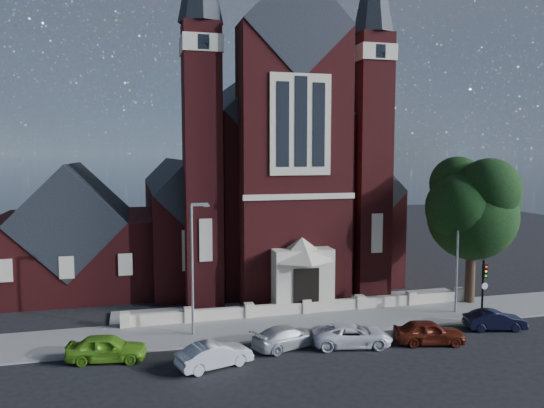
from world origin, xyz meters
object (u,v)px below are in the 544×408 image
at_px(car_lime_van, 107,348).
at_px(car_silver_b, 287,337).
at_px(church, 254,183).
at_px(street_tree, 476,210).
at_px(car_navy, 495,320).
at_px(street_lamp_right, 459,248).
at_px(street_lamp_left, 194,261).
at_px(car_silver_a, 215,355).
at_px(parish_hall, 75,240).
at_px(traffic_signal, 484,281).
at_px(car_dark_red, 429,332).
at_px(car_white_suv, 352,335).

bearing_deg(car_lime_van, car_silver_b, -83.63).
distance_m(church, street_tree, 21.38).
height_order(street_tree, car_navy, street_tree).
relative_size(street_lamp_right, car_lime_van, 1.95).
relative_size(street_tree, street_lamp_left, 1.32).
relative_size(car_lime_van, car_silver_a, 1.05).
relative_size(parish_hall, traffic_signal, 3.05).
xyz_separation_m(traffic_signal, car_dark_red, (-5.87, -3.12, -1.89)).
bearing_deg(car_silver_b, street_tree, -92.07).
height_order(parish_hall, car_dark_red, parish_hall).
distance_m(church, car_silver_b, 23.60).
relative_size(street_tree, street_lamp_right, 1.32).
relative_size(traffic_signal, car_dark_red, 0.98).
bearing_deg(car_silver_a, parish_hall, 6.46).
relative_size(traffic_signal, car_lime_van, 0.96).
bearing_deg(church, car_silver_b, -97.71).
relative_size(street_lamp_left, street_lamp_right, 1.00).
bearing_deg(street_tree, car_silver_b, -162.50).
xyz_separation_m(parish_hall, car_lime_van, (3.15, -16.67, -3.30)).
height_order(church, car_silver_a, church).
relative_size(traffic_signal, car_silver_a, 1.01).
relative_size(church, parish_hall, 2.86).
distance_m(parish_hall, car_white_suv, 24.69).
bearing_deg(car_dark_red, street_tree, -36.37).
bearing_deg(car_silver_a, car_navy, -103.39).
relative_size(street_lamp_left, car_silver_b, 1.89).
bearing_deg(car_silver_b, street_lamp_right, -95.79).
distance_m(car_white_suv, car_navy, 9.79).
bearing_deg(street_lamp_right, street_tree, 34.26).
bearing_deg(car_lime_van, car_white_suv, -85.67).
relative_size(church, traffic_signal, 8.72).
bearing_deg(street_tree, car_white_suv, -154.85).
relative_size(church, car_silver_b, 8.14).
bearing_deg(parish_hall, car_white_suv, -47.04).
relative_size(car_white_suv, car_dark_red, 1.13).
bearing_deg(street_lamp_right, car_dark_red, -136.58).
height_order(car_dark_red, car_navy, car_dark_red).
xyz_separation_m(street_tree, car_dark_red, (-7.47, -6.40, -6.27)).
bearing_deg(traffic_signal, street_lamp_left, 175.24).
xyz_separation_m(car_lime_van, car_navy, (23.30, -0.87, -0.09)).
bearing_deg(street_lamp_left, street_tree, 4.76).
bearing_deg(car_dark_red, car_silver_a, 104.19).
xyz_separation_m(car_silver_b, car_dark_red, (8.13, -1.48, 0.07)).
relative_size(parish_hall, car_lime_van, 2.94).
xyz_separation_m(car_lime_van, car_dark_red, (17.99, -2.02, -0.02)).
distance_m(street_lamp_left, car_white_suv, 10.22).
relative_size(street_lamp_left, traffic_signal, 2.02).
distance_m(church, car_lime_van, 26.23).
xyz_separation_m(car_white_suv, car_navy, (9.78, 0.36, -0.03)).
height_order(car_silver_b, car_navy, car_silver_b).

